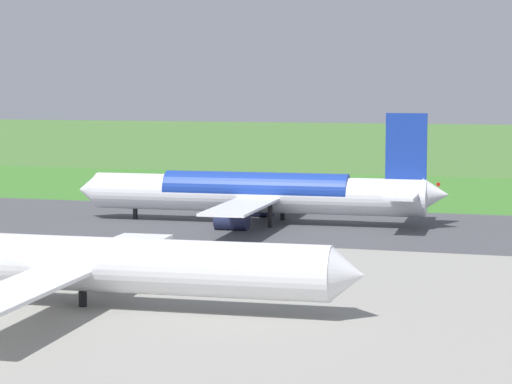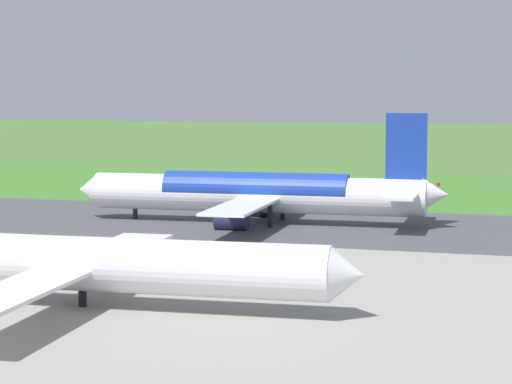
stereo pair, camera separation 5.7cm
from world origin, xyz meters
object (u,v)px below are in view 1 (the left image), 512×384
no_stopping_sign (438,188)px  traffic_cone_orange (416,196)px  airliner_main (259,193)px  airliner_parked_mid (79,262)px

no_stopping_sign → traffic_cone_orange: 4.66m
airliner_main → airliner_parked_mid: (-0.86, 58.08, -0.36)m
no_stopping_sign → traffic_cone_orange: size_ratio=4.54×
airliner_main → airliner_parked_mid: size_ratio=1.08×
airliner_parked_mid → no_stopping_sign: (-19.24, -101.59, -2.51)m
airliner_parked_mid → no_stopping_sign: bearing=-100.7°
no_stopping_sign → traffic_cone_orange: bearing=36.7°
traffic_cone_orange → airliner_parked_mid: bearing=81.0°
airliner_parked_mid → no_stopping_sign: size_ratio=20.07×
airliner_main → no_stopping_sign: airliner_main is taller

